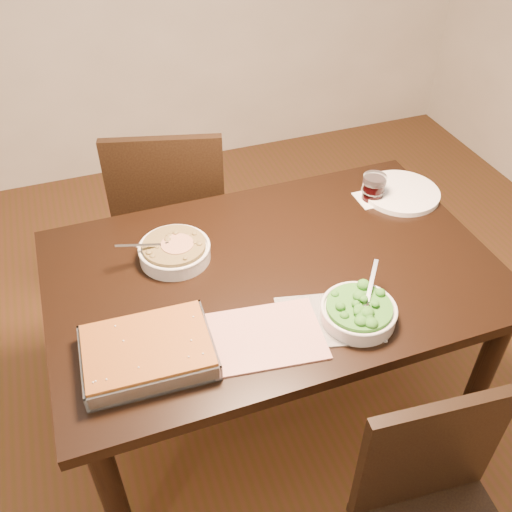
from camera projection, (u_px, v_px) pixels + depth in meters
ground at (270, 408)px, 2.28m from camera, size 4.00×4.00×0.00m
table at (273, 291)px, 1.86m from camera, size 1.40×0.90×0.75m
magazine_a at (265, 336)px, 1.58m from camera, size 0.34×0.27×0.01m
magazine_b at (328, 319)px, 1.63m from camera, size 0.33×0.26×0.01m
coaster at (372, 198)px, 2.09m from camera, size 0.11×0.11×0.00m
stew_bowl at (175, 251)px, 1.81m from camera, size 0.26×0.23×0.09m
broccoli_bowl at (358, 312)px, 1.61m from camera, size 0.22×0.22×0.09m
baking_dish at (148, 352)px, 1.50m from camera, size 0.35×0.27×0.06m
wine_tumbler at (374, 187)px, 2.05m from camera, size 0.08×0.08×0.09m
dinner_plate at (401, 193)px, 2.10m from camera, size 0.28×0.28×0.02m
chair_far at (172, 213)px, 2.39m from camera, size 0.54×0.54×0.95m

